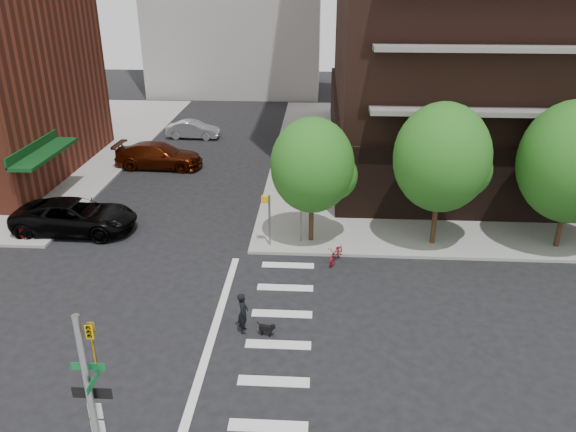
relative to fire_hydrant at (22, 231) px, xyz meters
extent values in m
plane|color=black|center=(10.50, -7.80, -0.55)|extent=(120.00, 120.00, 0.00)
cube|color=gray|center=(31.00, 15.70, -0.48)|extent=(39.00, 33.00, 0.15)
cube|color=silver|center=(13.50, -11.80, -0.55)|extent=(2.40, 0.50, 0.01)
cube|color=silver|center=(13.50, -9.80, -0.55)|extent=(2.40, 0.50, 0.01)
cube|color=silver|center=(13.50, -7.80, -0.55)|extent=(2.40, 0.50, 0.01)
cube|color=silver|center=(13.50, -5.80, -0.55)|extent=(2.40, 0.50, 0.01)
cube|color=silver|center=(13.50, -3.80, -0.55)|extent=(2.40, 0.50, 0.01)
cube|color=silver|center=(13.50, -1.80, -0.55)|extent=(2.40, 0.50, 0.01)
cube|color=silver|center=(11.00, -7.80, -0.55)|extent=(0.30, 13.00, 0.01)
cube|color=black|center=(28.50, 16.20, 1.60)|extent=(25.50, 25.50, 4.00)
cube|color=#0C3814|center=(-0.80, 5.20, 2.40)|extent=(1.40, 6.00, 0.20)
cylinder|color=#301E11|center=(14.50, 0.70, 0.75)|extent=(0.24, 0.24, 2.30)
sphere|color=#235B19|center=(14.50, 0.70, 3.50)|extent=(4.00, 4.00, 4.00)
cylinder|color=#301E11|center=(20.50, 0.70, 0.90)|extent=(0.24, 0.24, 2.60)
sphere|color=#235B19|center=(20.50, 0.70, 4.00)|extent=(4.50, 4.50, 4.50)
cylinder|color=#301E11|center=(26.50, 0.70, 0.75)|extent=(0.24, 0.24, 2.30)
sphere|color=#235B19|center=(26.50, 0.70, 3.90)|extent=(5.00, 5.00, 5.00)
cylinder|color=slate|center=(10.00, -15.30, 2.60)|extent=(0.16, 0.16, 6.00)
imported|color=gold|center=(10.25, -15.30, 4.90)|extent=(0.16, 0.20, 1.00)
cube|color=#0A5926|center=(10.00, -15.15, 4.20)|extent=(0.75, 0.02, 0.18)
cube|color=#0A5926|center=(10.15, -15.30, 3.95)|extent=(0.02, 0.75, 0.18)
cube|color=black|center=(10.00, -15.18, 3.50)|extent=(0.90, 0.02, 0.28)
cube|color=silver|center=(10.00, -15.18, 3.00)|extent=(0.32, 0.02, 0.42)
cube|color=silver|center=(10.00, -15.18, 2.50)|extent=(0.32, 0.02, 0.42)
cylinder|color=slate|center=(12.50, 0.00, 0.90)|extent=(0.10, 0.10, 2.60)
cube|color=gold|center=(12.30, 0.00, 2.00)|extent=(0.32, 0.25, 0.32)
cylinder|color=slate|center=(14.00, 0.50, 0.70)|extent=(0.08, 0.08, 2.20)
cube|color=gold|center=(14.00, 0.35, 1.60)|extent=(0.64, 0.02, 0.64)
cylinder|color=#A50C0C|center=(0.00, 0.00, -0.10)|extent=(0.22, 0.22, 0.60)
sphere|color=#A50C0C|center=(0.00, 0.00, 0.21)|extent=(0.24, 0.24, 0.24)
imported|color=black|center=(2.30, 1.20, 0.31)|extent=(2.94, 6.25, 1.73)
imported|color=#411204|center=(3.83, 11.65, 0.31)|extent=(2.71, 6.05, 1.72)
imported|color=#BBBDC2|center=(4.57, 19.10, 0.15)|extent=(1.65, 4.29, 1.39)
imported|color=#9E091B|center=(15.73, -1.30, -0.13)|extent=(1.08, 1.70, 0.84)
imported|color=black|center=(12.13, -7.03, 0.27)|extent=(0.62, 0.43, 1.64)
cube|color=black|center=(13.00, -7.25, -0.23)|extent=(0.53, 0.27, 0.20)
cube|color=black|center=(13.27, -7.31, -0.11)|extent=(0.17, 0.15, 0.15)
cylinder|color=black|center=(13.15, -7.20, -0.44)|extent=(0.05, 0.05, 0.22)
cylinder|color=black|center=(12.85, -7.30, -0.44)|extent=(0.05, 0.05, 0.22)
camera|label=1|loc=(14.86, -24.57, 11.99)|focal=35.00mm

